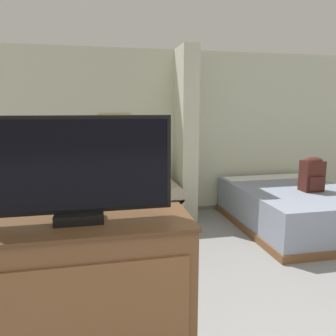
{
  "coord_description": "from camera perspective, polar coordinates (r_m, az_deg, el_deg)",
  "views": [
    {
      "loc": [
        -1.18,
        -1.02,
        1.7
      ],
      "look_at": [
        -0.43,
        2.48,
        1.05
      ],
      "focal_mm": 35.0,
      "sensor_mm": 36.0,
      "label": 1
    }
  ],
  "objects": [
    {
      "name": "tv_dresser",
      "position": [
        2.0,
        -14.29,
        -24.55
      ],
      "size": [
        1.16,
        0.47,
        1.13
      ],
      "color": "brown",
      "rests_on": "ground_plane"
    },
    {
      "name": "tv",
      "position": [
        1.67,
        -15.55,
        -0.23
      ],
      "size": [
        0.94,
        0.16,
        0.53
      ],
      "color": "black",
      "rests_on": "tv_dresser"
    },
    {
      "name": "couch",
      "position": [
        4.93,
        -8.59,
        -5.88
      ],
      "size": [
        1.82,
        0.84,
        0.93
      ],
      "color": "tan",
      "rests_on": "ground_plane"
    },
    {
      "name": "table_lamp",
      "position": [
        4.79,
        -21.6,
        -0.59
      ],
      "size": [
        0.3,
        0.3,
        0.39
      ],
      "color": "tan",
      "rests_on": "side_table"
    },
    {
      "name": "coffee_table",
      "position": [
        3.88,
        -6.07,
        -10.21
      ],
      "size": [
        0.7,
        0.52,
        0.39
      ],
      "color": "brown",
      "rests_on": "ground_plane"
    },
    {
      "name": "side_table",
      "position": [
        4.87,
        -21.32,
        -4.85
      ],
      "size": [
        0.44,
        0.44,
        0.59
      ],
      "color": "brown",
      "rests_on": "ground_plane"
    },
    {
      "name": "wall_partition_pillar",
      "position": [
        5.05,
        3.13,
        5.73
      ],
      "size": [
        0.24,
        0.59,
        2.6
      ],
      "color": "beige",
      "rests_on": "ground_plane"
    },
    {
      "name": "bed",
      "position": [
        5.1,
        21.03,
        -6.39
      ],
      "size": [
        1.6,
        2.07,
        0.58
      ],
      "color": "brown",
      "rests_on": "ground_plane"
    },
    {
      "name": "wall_back",
      "position": [
        5.36,
        0.64,
        5.95
      ],
      "size": [
        7.08,
        0.16,
        2.6
      ],
      "color": "beige",
      "rests_on": "ground_plane"
    },
    {
      "name": "backpack",
      "position": [
        4.9,
        23.82,
        -0.9
      ],
      "size": [
        0.28,
        0.23,
        0.47
      ],
      "color": "#471E19",
      "rests_on": "bed"
    }
  ]
}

